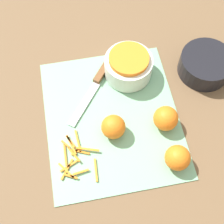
# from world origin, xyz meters

# --- Properties ---
(ground_plane) EXTENTS (4.00, 4.00, 0.00)m
(ground_plane) POSITION_xyz_m (0.00, 0.00, 0.00)
(ground_plane) COLOR brown
(cutting_board) EXTENTS (0.44, 0.38, 0.01)m
(cutting_board) POSITION_xyz_m (0.00, 0.00, 0.00)
(cutting_board) COLOR #75AD84
(cutting_board) RESTS_ON ground_plane
(bowl_speckled) EXTENTS (0.14, 0.14, 0.08)m
(bowl_speckled) POSITION_xyz_m (-0.14, 0.08, 0.04)
(bowl_speckled) COLOR silver
(bowl_speckled) RESTS_ON cutting_board
(bowl_dark) EXTENTS (0.16, 0.16, 0.06)m
(bowl_dark) POSITION_xyz_m (-0.11, 0.31, 0.03)
(bowl_dark) COLOR black
(bowl_dark) RESTS_ON ground_plane
(knife) EXTENTS (0.21, 0.17, 0.02)m
(knife) POSITION_xyz_m (-0.13, -0.02, 0.01)
(knife) COLOR brown
(knife) RESTS_ON cutting_board
(orange_left) EXTENTS (0.07, 0.07, 0.07)m
(orange_left) POSITION_xyz_m (0.16, 0.14, 0.04)
(orange_left) COLOR orange
(orange_left) RESTS_ON cutting_board
(orange_right) EXTENTS (0.07, 0.07, 0.07)m
(orange_right) POSITION_xyz_m (0.05, -0.01, 0.04)
(orange_right) COLOR orange
(orange_right) RESTS_ON cutting_board
(orange_back) EXTENTS (0.07, 0.07, 0.07)m
(orange_back) POSITION_xyz_m (0.05, 0.14, 0.04)
(orange_back) COLOR orange
(orange_back) RESTS_ON cutting_board
(peel_pile) EXTENTS (0.16, 0.11, 0.01)m
(peel_pile) POSITION_xyz_m (0.10, -0.12, 0.01)
(peel_pile) COLOR orange
(peel_pile) RESTS_ON cutting_board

